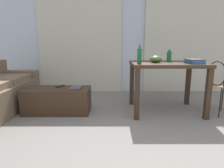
{
  "coord_description": "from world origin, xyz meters",
  "views": [
    {
      "loc": [
        -0.48,
        -1.08,
        1.06
      ],
      "look_at": [
        -0.48,
        1.95,
        0.44
      ],
      "focal_mm": 30.18,
      "sensor_mm": 36.0,
      "label": 1
    }
  ],
  "objects_px": {
    "scissors": "(176,64)",
    "tv_remote_primary": "(60,86)",
    "craft_table": "(167,70)",
    "bottle_near": "(140,56)",
    "tv_remote_on_table": "(185,61)",
    "bowl": "(156,59)",
    "book_stack": "(195,61)",
    "wire_chair": "(220,81)",
    "bottle_far": "(169,56)",
    "coffee_table": "(58,100)",
    "magazine": "(76,88)"
  },
  "relations": [
    {
      "from": "scissors",
      "to": "tv_remote_primary",
      "type": "height_order",
      "value": "scissors"
    },
    {
      "from": "craft_table",
      "to": "bottle_near",
      "type": "bearing_deg",
      "value": -163.27
    },
    {
      "from": "tv_remote_on_table",
      "to": "scissors",
      "type": "height_order",
      "value": "tv_remote_on_table"
    },
    {
      "from": "craft_table",
      "to": "bowl",
      "type": "xyz_separation_m",
      "value": [
        -0.18,
        -0.02,
        0.18
      ]
    },
    {
      "from": "book_stack",
      "to": "tv_remote_primary",
      "type": "height_order",
      "value": "book_stack"
    },
    {
      "from": "wire_chair",
      "to": "bottle_far",
      "type": "bearing_deg",
      "value": 158.16
    },
    {
      "from": "bottle_near",
      "to": "bottle_far",
      "type": "bearing_deg",
      "value": 26.61
    },
    {
      "from": "bottle_near",
      "to": "scissors",
      "type": "height_order",
      "value": "bottle_near"
    },
    {
      "from": "coffee_table",
      "to": "book_stack",
      "type": "height_order",
      "value": "book_stack"
    },
    {
      "from": "bottle_far",
      "to": "tv_remote_primary",
      "type": "distance_m",
      "value": 1.85
    },
    {
      "from": "craft_table",
      "to": "tv_remote_on_table",
      "type": "xyz_separation_m",
      "value": [
        0.37,
        0.23,
        0.13
      ]
    },
    {
      "from": "tv_remote_primary",
      "to": "coffee_table",
      "type": "bearing_deg",
      "value": -64.28
    },
    {
      "from": "bottle_near",
      "to": "scissors",
      "type": "bearing_deg",
      "value": -17.15
    },
    {
      "from": "book_stack",
      "to": "scissors",
      "type": "relative_size",
      "value": 2.49
    },
    {
      "from": "bottle_far",
      "to": "tv_remote_primary",
      "type": "height_order",
      "value": "bottle_far"
    },
    {
      "from": "bowl",
      "to": "wire_chair",
      "type": "bearing_deg",
      "value": -8.25
    },
    {
      "from": "craft_table",
      "to": "book_stack",
      "type": "distance_m",
      "value": 0.42
    },
    {
      "from": "craft_table",
      "to": "coffee_table",
      "type": "bearing_deg",
      "value": -178.8
    },
    {
      "from": "craft_table",
      "to": "book_stack",
      "type": "bearing_deg",
      "value": -30.2
    },
    {
      "from": "coffee_table",
      "to": "craft_table",
      "type": "relative_size",
      "value": 0.92
    },
    {
      "from": "tv_remote_on_table",
      "to": "bottle_far",
      "type": "bearing_deg",
      "value": -135.31
    },
    {
      "from": "coffee_table",
      "to": "bottle_near",
      "type": "distance_m",
      "value": 1.47
    },
    {
      "from": "magazine",
      "to": "tv_remote_on_table",
      "type": "bearing_deg",
      "value": 8.93
    },
    {
      "from": "bottle_near",
      "to": "book_stack",
      "type": "relative_size",
      "value": 0.91
    },
    {
      "from": "coffee_table",
      "to": "wire_chair",
      "type": "xyz_separation_m",
      "value": [
        2.51,
        -0.12,
        0.33
      ]
    },
    {
      "from": "bowl",
      "to": "magazine",
      "type": "height_order",
      "value": "bowl"
    },
    {
      "from": "wire_chair",
      "to": "magazine",
      "type": "distance_m",
      "value": 2.23
    },
    {
      "from": "bottle_far",
      "to": "magazine",
      "type": "height_order",
      "value": "bottle_far"
    },
    {
      "from": "scissors",
      "to": "tv_remote_primary",
      "type": "relative_size",
      "value": 0.69
    },
    {
      "from": "bottle_far",
      "to": "bowl",
      "type": "distance_m",
      "value": 0.29
    },
    {
      "from": "craft_table",
      "to": "bottle_near",
      "type": "distance_m",
      "value": 0.53
    },
    {
      "from": "coffee_table",
      "to": "scissors",
      "type": "relative_size",
      "value": 8.53
    },
    {
      "from": "tv_remote_primary",
      "to": "magazine",
      "type": "relative_size",
      "value": 0.67
    },
    {
      "from": "tv_remote_on_table",
      "to": "book_stack",
      "type": "bearing_deg",
      "value": -68.59
    },
    {
      "from": "wire_chair",
      "to": "book_stack",
      "type": "xyz_separation_m",
      "value": [
        -0.43,
        -0.04,
        0.3
      ]
    },
    {
      "from": "coffee_table",
      "to": "bowl",
      "type": "xyz_separation_m",
      "value": [
        1.56,
        0.01,
        0.66
      ]
    },
    {
      "from": "bowl",
      "to": "bottle_near",
      "type": "bearing_deg",
      "value": -157.08
    },
    {
      "from": "coffee_table",
      "to": "magazine",
      "type": "xyz_separation_m",
      "value": [
        0.3,
        0.0,
        0.21
      ]
    },
    {
      "from": "bottle_far",
      "to": "tv_remote_on_table",
      "type": "bearing_deg",
      "value": 20.04
    },
    {
      "from": "bottle_far",
      "to": "bowl",
      "type": "height_order",
      "value": "bottle_far"
    },
    {
      "from": "craft_table",
      "to": "wire_chair",
      "type": "bearing_deg",
      "value": -11.76
    },
    {
      "from": "tv_remote_on_table",
      "to": "coffee_table",
      "type": "bearing_deg",
      "value": -148.04
    },
    {
      "from": "wire_chair",
      "to": "scissors",
      "type": "xyz_separation_m",
      "value": [
        -0.74,
        -0.13,
        0.27
      ]
    },
    {
      "from": "bottle_far",
      "to": "magazine",
      "type": "distance_m",
      "value": 1.59
    },
    {
      "from": "craft_table",
      "to": "book_stack",
      "type": "relative_size",
      "value": 3.73
    },
    {
      "from": "bowl",
      "to": "book_stack",
      "type": "bearing_deg",
      "value": -18.58
    },
    {
      "from": "coffee_table",
      "to": "bottle_far",
      "type": "height_order",
      "value": "bottle_far"
    },
    {
      "from": "bottle_near",
      "to": "book_stack",
      "type": "height_order",
      "value": "bottle_near"
    },
    {
      "from": "tv_remote_primary",
      "to": "tv_remote_on_table",
      "type": "bearing_deg",
      "value": 37.33
    },
    {
      "from": "bottle_far",
      "to": "tv_remote_on_table",
      "type": "relative_size",
      "value": 1.41
    }
  ]
}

